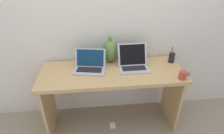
# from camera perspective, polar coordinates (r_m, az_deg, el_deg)

# --- Properties ---
(ground_plane) EXTENTS (6.00, 6.00, 0.00)m
(ground_plane) POSITION_cam_1_polar(r_m,az_deg,el_deg) (2.47, 0.00, -16.34)
(ground_plane) COLOR gray
(back_wall) EXTENTS (4.40, 0.04, 2.40)m
(back_wall) POSITION_cam_1_polar(r_m,az_deg,el_deg) (2.10, -0.90, 13.75)
(back_wall) COLOR silver
(back_wall) RESTS_ON ground
(desk) EXTENTS (1.52, 0.56, 0.76)m
(desk) POSITION_cam_1_polar(r_m,az_deg,el_deg) (2.08, 0.00, -5.05)
(desk) COLOR tan
(desk) RESTS_ON ground
(laptop_left) EXTENTS (0.36, 0.28, 0.21)m
(laptop_left) POSITION_cam_1_polar(r_m,az_deg,el_deg) (2.01, -6.74, 0.82)
(laptop_left) COLOR #B2B2B7
(laptop_left) RESTS_ON desk
(laptop_right) EXTENTS (0.32, 0.27, 0.24)m
(laptop_right) POSITION_cam_1_polar(r_m,az_deg,el_deg) (2.05, 6.37, 1.69)
(laptop_right) COLOR #B2B2B7
(laptop_right) RESTS_ON desk
(green_vase) EXTENTS (0.16, 0.16, 0.30)m
(green_vase) POSITION_cam_1_polar(r_m,az_deg,el_deg) (2.12, -0.60, 4.89)
(green_vase) COLOR #5B843D
(green_vase) RESTS_ON desk
(coffee_mug) EXTENTS (0.11, 0.07, 0.08)m
(coffee_mug) POSITION_cam_1_polar(r_m,az_deg,el_deg) (1.97, 20.72, -2.31)
(coffee_mug) COLOR #B23D33
(coffee_mug) RESTS_ON desk
(pen_cup) EXTENTS (0.07, 0.07, 0.19)m
(pen_cup) POSITION_cam_1_polar(r_m,az_deg,el_deg) (2.24, 17.67, 2.79)
(pen_cup) COLOR black
(pen_cup) RESTS_ON desk
(power_brick) EXTENTS (0.07, 0.07, 0.03)m
(power_brick) POSITION_cam_1_polar(r_m,az_deg,el_deg) (2.41, 0.28, -17.33)
(power_brick) COLOR white
(power_brick) RESTS_ON ground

